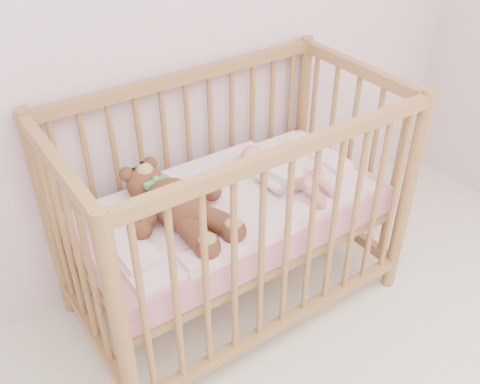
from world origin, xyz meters
TOP-DOWN VIEW (x-y plane):
  - crib at (0.34, 1.60)m, footprint 1.36×0.76m
  - mattress at (0.34, 1.60)m, footprint 1.22×0.62m
  - blanket at (0.34, 1.60)m, footprint 1.10×0.58m
  - baby at (0.56, 1.58)m, footprint 0.35×0.53m
  - teddy_bear at (0.08, 1.58)m, footprint 0.52×0.67m

SIDE VIEW (x-z plane):
  - mattress at x=0.34m, z-range 0.42..0.55m
  - crib at x=0.34m, z-range 0.00..1.00m
  - blanket at x=0.34m, z-range 0.53..0.59m
  - baby at x=0.56m, z-range 0.58..0.69m
  - teddy_bear at x=0.08m, z-range 0.56..0.73m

